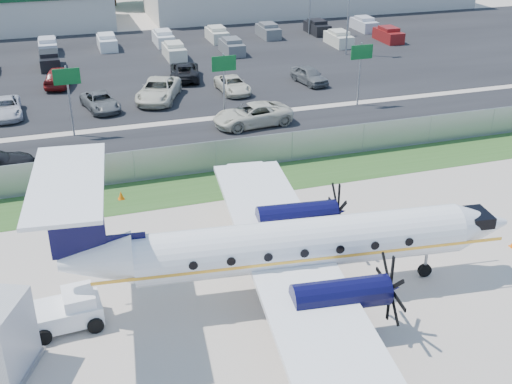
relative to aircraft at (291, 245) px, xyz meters
name	(u,v)px	position (x,y,z in m)	size (l,w,h in m)	color
ground	(298,298)	(0.20, -0.50, -2.42)	(170.00, 170.00, 0.00)	beige
grass_verge	(225,184)	(0.20, 11.50, -2.41)	(170.00, 4.00, 0.02)	#2D561E
access_road	(198,142)	(0.20, 18.50, -2.41)	(170.00, 8.00, 0.02)	black
parking_lot	(148,66)	(0.20, 39.50, -2.41)	(170.00, 32.00, 0.02)	black
perimeter_fence	(216,156)	(0.20, 13.50, -1.42)	(120.00, 0.06, 1.99)	gray
sign_left	(68,86)	(-7.80, 22.41, 1.19)	(1.80, 0.26, 5.00)	gray
sign_mid	(224,73)	(3.20, 22.41, 1.19)	(1.80, 0.26, 5.00)	gray
sign_right	(361,61)	(14.20, 22.41, 1.19)	(1.80, 0.26, 5.00)	gray
light_pole_ne	(349,2)	(20.20, 37.50, 2.81)	(0.90, 0.35, 9.09)	gray
tree_line	(109,5)	(0.20, 73.50, -2.42)	(112.00, 6.00, 14.00)	#204E17
aircraft	(291,245)	(0.00, 0.00, 0.00)	(20.43, 20.10, 6.27)	white
pushback_tug	(69,310)	(-9.30, 0.62, -1.70)	(2.88, 2.14, 1.50)	white
baggage_cart_far	(328,330)	(0.25, -3.49, -1.93)	(2.01, 1.24, 1.05)	gray
cone_starboard_wing	(121,195)	(-5.91, 11.43, -2.19)	(0.35, 0.35, 0.50)	#FA6707
road_car_mid	(252,125)	(4.81, 20.63, -2.42)	(2.68, 5.82, 1.62)	beige
parked_car_a	(7,116)	(-12.43, 28.20, -2.42)	(2.30, 4.99, 1.39)	silver
parked_car_b	(101,110)	(-5.43, 27.62, -2.42)	(2.19, 4.74, 1.32)	#595B5E
parked_car_c	(159,100)	(-0.68, 28.60, -2.42)	(2.82, 6.12, 1.70)	beige
parked_car_d	(233,92)	(5.64, 28.78, -2.42)	(2.19, 4.74, 1.32)	beige
parked_car_e	(309,83)	(12.77, 29.20, -2.42)	(1.74, 4.34, 1.48)	#595B5E
parked_car_f	(60,86)	(-8.19, 35.21, -2.42)	(2.03, 5.04, 1.72)	maroon
parked_car_g	(185,79)	(2.62, 33.95, -2.42)	(2.53, 5.48, 1.52)	black
far_parking_rows	(140,54)	(0.20, 44.50, -2.42)	(56.00, 10.00, 1.60)	gray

